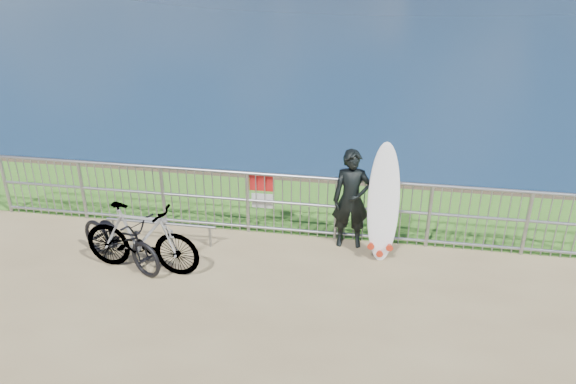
% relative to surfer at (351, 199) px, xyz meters
% --- Properties ---
extents(grass_strip, '(120.00, 120.00, 0.00)m').
position_rel_surfer_xyz_m(grass_strip, '(-1.25, 1.25, -0.82)').
color(grass_strip, '#367720').
rests_on(grass_strip, ground).
extents(railing, '(10.06, 0.10, 1.13)m').
position_rel_surfer_xyz_m(railing, '(-1.23, 0.15, -0.25)').
color(railing, gray).
rests_on(railing, ground).
extents(surfer, '(0.64, 0.46, 1.66)m').
position_rel_surfer_xyz_m(surfer, '(0.00, 0.00, 0.00)').
color(surfer, black).
rests_on(surfer, ground).
extents(surfboard, '(0.52, 0.47, 1.88)m').
position_rel_surfer_xyz_m(surfboard, '(0.50, -0.26, 0.04)').
color(surfboard, white).
rests_on(surfboard, ground).
extents(bicycle_near, '(1.82, 1.30, 0.91)m').
position_rel_surfer_xyz_m(bicycle_near, '(-3.44, -1.18, -0.38)').
color(bicycle_near, black).
rests_on(bicycle_near, ground).
extents(bicycle_far, '(1.89, 0.67, 1.11)m').
position_rel_surfer_xyz_m(bicycle_far, '(-3.05, -1.28, -0.27)').
color(bicycle_far, black).
rests_on(bicycle_far, ground).
extents(bike_rack, '(1.88, 0.05, 0.39)m').
position_rel_surfer_xyz_m(bike_rack, '(-3.08, -0.45, -0.51)').
color(bike_rack, gray).
rests_on(bike_rack, ground).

